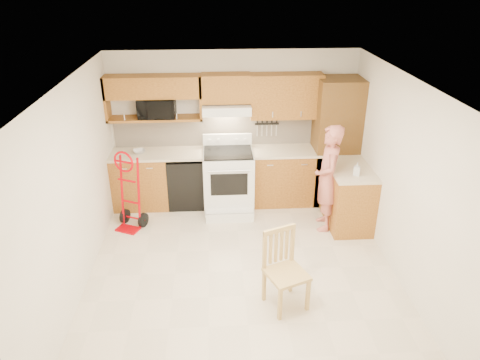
{
  "coord_description": "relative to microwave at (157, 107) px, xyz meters",
  "views": [
    {
      "loc": [
        -0.33,
        -4.86,
        3.66
      ],
      "look_at": [
        0.0,
        0.5,
        1.1
      ],
      "focal_mm": 33.72,
      "sensor_mm": 36.0,
      "label": 1
    }
  ],
  "objects": [
    {
      "name": "floor",
      "position": [
        1.21,
        -2.08,
        -1.66
      ],
      "size": [
        4.0,
        4.5,
        0.02
      ],
      "primitive_type": "cube",
      "color": "beige",
      "rests_on": "ground"
    },
    {
      "name": "ceiling",
      "position": [
        1.21,
        -2.08,
        0.86
      ],
      "size": [
        4.0,
        4.5,
        0.02
      ],
      "primitive_type": "cube",
      "color": "white",
      "rests_on": "ground"
    },
    {
      "name": "wall_back",
      "position": [
        1.21,
        0.17,
        -0.4
      ],
      "size": [
        4.0,
        0.02,
        2.5
      ],
      "primitive_type": "cube",
      "color": "white",
      "rests_on": "ground"
    },
    {
      "name": "wall_front",
      "position": [
        1.21,
        -4.34,
        -0.4
      ],
      "size": [
        4.0,
        0.02,
        2.5
      ],
      "primitive_type": "cube",
      "color": "white",
      "rests_on": "ground"
    },
    {
      "name": "wall_left",
      "position": [
        -0.8,
        -2.08,
        -0.4
      ],
      "size": [
        0.02,
        4.5,
        2.5
      ],
      "primitive_type": "cube",
      "color": "white",
      "rests_on": "ground"
    },
    {
      "name": "wall_right",
      "position": [
        3.22,
        -2.08,
        -0.4
      ],
      "size": [
        0.02,
        4.5,
        2.5
      ],
      "primitive_type": "cube",
      "color": "white",
      "rests_on": "ground"
    },
    {
      "name": "backsplash",
      "position": [
        1.21,
        0.15,
        -0.45
      ],
      "size": [
        3.92,
        0.03,
        0.55
      ],
      "primitive_type": "cube",
      "color": "beige",
      "rests_on": "wall_back"
    },
    {
      "name": "lower_cab_left",
      "position": [
        -0.34,
        -0.14,
        -1.2
      ],
      "size": [
        0.9,
        0.6,
        0.9
      ],
      "primitive_type": "cube",
      "color": "#B07028",
      "rests_on": "ground"
    },
    {
      "name": "dishwasher",
      "position": [
        0.41,
        -0.14,
        -1.22
      ],
      "size": [
        0.6,
        0.6,
        0.85
      ],
      "primitive_type": "cube",
      "color": "black",
      "rests_on": "ground"
    },
    {
      "name": "lower_cab_right",
      "position": [
        2.04,
        -0.14,
        -1.2
      ],
      "size": [
        1.14,
        0.6,
        0.9
      ],
      "primitive_type": "cube",
      "color": "#B07028",
      "rests_on": "ground"
    },
    {
      "name": "countertop_left",
      "position": [
        -0.04,
        -0.13,
        -0.73
      ],
      "size": [
        1.5,
        0.63,
        0.04
      ],
      "primitive_type": "cube",
      "color": "beige",
      "rests_on": "lower_cab_left"
    },
    {
      "name": "countertop_right",
      "position": [
        2.04,
        -0.13,
        -0.73
      ],
      "size": [
        1.14,
        0.63,
        0.04
      ],
      "primitive_type": "cube",
      "color": "beige",
      "rests_on": "lower_cab_right"
    },
    {
      "name": "cab_return_right",
      "position": [
        2.91,
        -0.94,
        -1.2
      ],
      "size": [
        0.6,
        1.0,
        0.9
      ],
      "primitive_type": "cube",
      "color": "#B07028",
      "rests_on": "ground"
    },
    {
      "name": "countertop_return",
      "position": [
        2.91,
        -0.94,
        -0.73
      ],
      "size": [
        0.63,
        1.0,
        0.04
      ],
      "primitive_type": "cube",
      "color": "beige",
      "rests_on": "cab_return_right"
    },
    {
      "name": "pantry_tall",
      "position": [
        2.86,
        -0.14,
        -0.6
      ],
      "size": [
        0.7,
        0.6,
        2.1
      ],
      "primitive_type": "cube",
      "color": "brown",
      "rests_on": "ground"
    },
    {
      "name": "upper_cab_left",
      "position": [
        -0.04,
        0.0,
        0.33
      ],
      "size": [
        1.5,
        0.33,
        0.34
      ],
      "primitive_type": "cube",
      "color": "#B07028",
      "rests_on": "wall_back"
    },
    {
      "name": "upper_shelf_mw",
      "position": [
        -0.04,
        0.0,
        -0.18
      ],
      "size": [
        1.5,
        0.33,
        0.04
      ],
      "primitive_type": "cube",
      "color": "#B07028",
      "rests_on": "wall_back"
    },
    {
      "name": "upper_cab_center",
      "position": [
        1.09,
        0.0,
        0.29
      ],
      "size": [
        0.76,
        0.33,
        0.44
      ],
      "primitive_type": "cube",
      "color": "#B07028",
      "rests_on": "wall_back"
    },
    {
      "name": "upper_cab_right",
      "position": [
        2.04,
        0.0,
        0.15
      ],
      "size": [
        1.14,
        0.33,
        0.7
      ],
      "primitive_type": "cube",
      "color": "#B07028",
      "rests_on": "wall_back"
    },
    {
      "name": "range_hood",
      "position": [
        1.09,
        -0.06,
        -0.02
      ],
      "size": [
        0.76,
        0.46,
        0.14
      ],
      "primitive_type": "cube",
      "color": "white",
      "rests_on": "wall_back"
    },
    {
      "name": "knife_strip",
      "position": [
        1.76,
        0.12,
        -0.41
      ],
      "size": [
        0.4,
        0.05,
        0.29
      ],
      "primitive_type": null,
      "color": "black",
      "rests_on": "backsplash"
    },
    {
      "name": "microwave",
      "position": [
        0.0,
        0.0,
        0.0
      ],
      "size": [
        0.59,
        0.41,
        0.32
      ],
      "primitive_type": "imported",
      "rotation": [
        0.0,
        0.0,
        -0.03
      ],
      "color": "black",
      "rests_on": "upper_shelf_mw"
    },
    {
      "name": "range",
      "position": [
        1.1,
        -0.36,
        -1.06
      ],
      "size": [
        0.8,
        1.05,
        1.18
      ],
      "primitive_type": null,
      "color": "white",
      "rests_on": "ground"
    },
    {
      "name": "person",
      "position": [
        2.55,
        -1.02,
        -0.83
      ],
      "size": [
        0.45,
        0.64,
        1.64
      ],
      "primitive_type": "imported",
      "rotation": [
        0.0,
        0.0,
        -1.67
      ],
      "color": "#C2685A",
      "rests_on": "ground"
    },
    {
      "name": "hand_truck",
      "position": [
        -0.43,
        -0.87,
        -1.08
      ],
      "size": [
        0.58,
        0.56,
        1.14
      ],
      "primitive_type": null,
      "rotation": [
        0.0,
        0.0,
        -0.43
      ],
      "color": "#C2000A",
      "rests_on": "ground"
    },
    {
      "name": "dining_chair",
      "position": [
        1.68,
        -2.77,
        -1.17
      ],
      "size": [
        0.58,
        0.6,
        0.96
      ],
      "primitive_type": null,
      "rotation": [
        0.0,
        0.0,
        0.39
      ],
      "color": "tan",
      "rests_on": "ground"
    },
    {
      "name": "soap_bottle",
      "position": [
        2.91,
        -1.19,
        -0.61
      ],
      "size": [
        0.11,
        0.11,
        0.19
      ],
      "primitive_type": "imported",
      "rotation": [
        0.0,
        0.0,
        -0.35
      ],
      "color": "white",
      "rests_on": "countertop_return"
    },
    {
      "name": "bowl",
      "position": [
        -0.32,
        -0.14,
        -0.69
      ],
      "size": [
        0.25,
        0.25,
        0.05
      ],
      "primitive_type": "imported",
      "rotation": [
        0.0,
        0.0,
        0.35
      ],
      "color": "white",
      "rests_on": "countertop_left"
    }
  ]
}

